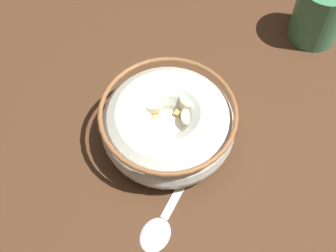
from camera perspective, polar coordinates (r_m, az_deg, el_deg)
The scene contains 4 objects.
ground_plane at distance 60.99cm, azimuth -0.00°, elevation -1.94°, with size 136.34×136.34×2.00cm, color #472B19.
cereal_bowl at distance 57.17cm, azimuth -0.01°, elevation 0.23°, with size 16.66×16.66×6.39cm.
spoon at distance 55.09cm, azimuth -0.73°, elevation -11.55°, with size 14.37×7.74×0.80cm.
coffee_mug at distance 70.81cm, azimuth 17.98°, elevation 13.27°, with size 10.12×7.18×9.09cm.
Camera 1 is at (-19.07, -22.83, 52.24)cm, focal length 49.92 mm.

